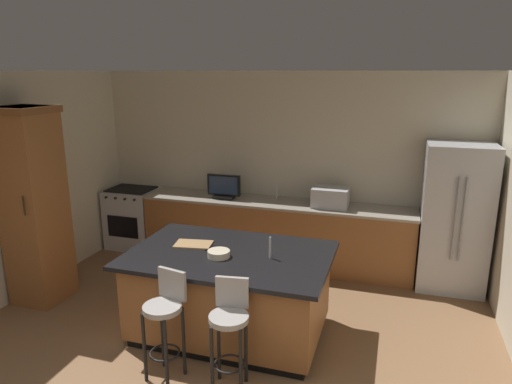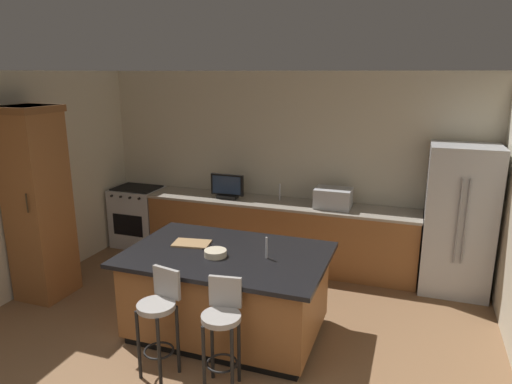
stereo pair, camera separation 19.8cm
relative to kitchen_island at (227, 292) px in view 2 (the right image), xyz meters
name	(u,v)px [view 2 (the right image)]	position (x,y,z in m)	size (l,w,h in m)	color
wall_back	(288,167)	(0.00, 2.29, 0.89)	(6.03, 0.12, 2.71)	beige
wall_left	(15,186)	(-2.82, 0.09, 0.89)	(0.12, 4.79, 2.71)	beige
counter_back	(277,233)	(-0.04, 1.91, 0.00)	(3.85, 0.62, 0.92)	brown
kitchen_island	(227,292)	(0.00, 0.00, 0.00)	(2.05, 1.36, 0.90)	black
refrigerator	(459,220)	(2.30, 1.87, 0.47)	(0.80, 0.72, 1.86)	#B7BABF
range_oven	(139,216)	(-2.34, 1.91, 0.01)	(0.74, 0.63, 0.94)	#B7BABF
cabinet_tower	(38,201)	(-2.45, 0.06, 0.74)	(0.57, 0.63, 2.33)	brown
microwave	(333,198)	(0.74, 1.91, 0.59)	(0.48, 0.36, 0.26)	#B7BABF
tv_monitor	(227,187)	(-0.78, 1.86, 0.63)	(0.49, 0.16, 0.35)	black
sink_faucet_back	(280,192)	(-0.04, 2.01, 0.58)	(0.02, 0.02, 0.24)	#B2B2B7
sink_faucet_island	(266,248)	(0.43, 0.00, 0.55)	(0.02, 0.02, 0.22)	#B2B2B7
bar_stool_left	(159,314)	(-0.30, -0.85, 0.14)	(0.35, 0.36, 1.00)	gray
bar_stool_right	(222,325)	(0.30, -0.82, 0.14)	(0.34, 0.36, 1.00)	gray
fruit_bowl	(215,253)	(-0.07, -0.12, 0.48)	(0.22, 0.22, 0.07)	beige
cell_phone	(209,248)	(-0.22, 0.05, 0.45)	(0.07, 0.15, 0.01)	black
cutting_board	(192,243)	(-0.45, 0.09, 0.45)	(0.39, 0.25, 0.02)	#A87F51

